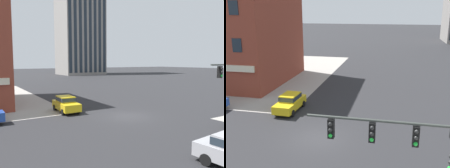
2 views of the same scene
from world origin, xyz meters
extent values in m
plane|color=#262628|center=(0.00, 0.00, 0.00)|extent=(320.00, 320.00, 0.00)
cube|color=black|center=(2.91, -7.72, 4.59)|extent=(0.28, 0.28, 0.90)
sphere|color=#282828|center=(2.91, -7.88, 4.87)|extent=(0.18, 0.18, 0.18)
sphere|color=#282828|center=(2.91, -7.88, 4.59)|extent=(0.18, 0.18, 0.18)
sphere|color=green|center=(2.91, -7.88, 4.31)|extent=(0.18, 0.18, 0.18)
cube|color=gold|center=(-4.38, 5.13, 0.70)|extent=(1.90, 4.45, 0.76)
cube|color=gold|center=(-4.38, 5.28, 1.38)|extent=(1.56, 2.16, 0.60)
cube|color=#232D38|center=(-4.38, 5.28, 1.38)|extent=(1.60, 2.25, 0.40)
cylinder|color=black|center=(-3.59, 3.74, 0.32)|extent=(0.24, 0.65, 0.64)
cylinder|color=black|center=(-5.26, 3.79, 0.32)|extent=(0.24, 0.65, 0.64)
cylinder|color=black|center=(-3.50, 6.47, 0.32)|extent=(0.24, 0.65, 0.64)
cylinder|color=black|center=(-5.17, 6.52, 0.32)|extent=(0.24, 0.65, 0.64)
cylinder|color=black|center=(-1.40, -10.87, 0.32)|extent=(0.27, 0.65, 0.64)
cylinder|color=black|center=(-3.06, -10.99, 0.32)|extent=(0.27, 0.65, 0.64)
cube|color=gray|center=(27.64, 70.92, 26.55)|extent=(16.73, 14.60, 53.10)
cube|color=#1E2833|center=(20.31, 63.57, 26.55)|extent=(1.20, 0.10, 50.98)
cube|color=#1E2833|center=(22.41, 63.57, 26.55)|extent=(1.20, 0.10, 50.98)
cube|color=#1E2833|center=(24.50, 63.57, 26.55)|extent=(1.20, 0.10, 50.98)
cube|color=#1E2833|center=(26.59, 63.57, 26.55)|extent=(1.20, 0.10, 50.98)
cube|color=#1E2833|center=(28.68, 63.57, 26.55)|extent=(1.20, 0.10, 50.98)
cube|color=#1E2833|center=(30.77, 63.57, 26.55)|extent=(1.20, 0.10, 50.98)
cube|color=#1E2833|center=(32.86, 63.57, 26.55)|extent=(1.20, 0.10, 50.98)
cube|color=#1E2833|center=(34.96, 63.57, 26.55)|extent=(1.20, 0.10, 50.98)
camera|label=1|loc=(-13.38, -18.13, 5.39)|focal=37.24mm
camera|label=2|loc=(5.58, -18.62, 9.75)|focal=43.90mm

